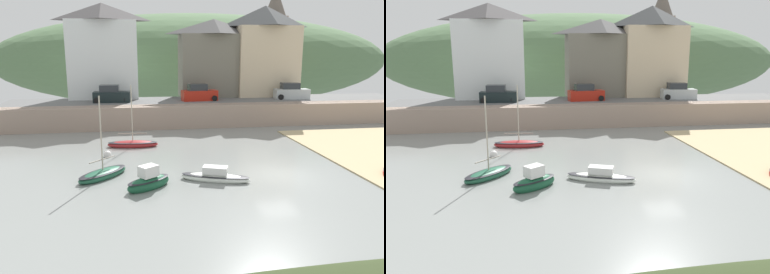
% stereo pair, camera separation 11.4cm
% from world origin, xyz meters
% --- Properties ---
extents(quay_seawall, '(48.00, 9.40, 2.40)m').
position_xyz_m(quay_seawall, '(0.00, 17.50, 1.36)').
color(quay_seawall, gray).
rests_on(quay_seawall, ground).
extents(hillside_backdrop, '(80.00, 44.00, 18.23)m').
position_xyz_m(hillside_backdrop, '(3.46, 55.20, 6.38)').
color(hillside_backdrop, '#54734C').
rests_on(hillside_backdrop, ground).
extents(waterfront_building_left, '(8.45, 5.18, 11.28)m').
position_xyz_m(waterfront_building_left, '(-12.91, 25.20, 8.12)').
color(waterfront_building_left, silver).
rests_on(waterfront_building_left, ground).
extents(waterfront_building_centre, '(8.90, 5.22, 9.61)m').
position_xyz_m(waterfront_building_centre, '(0.82, 25.20, 7.28)').
color(waterfront_building_centre, slate).
rests_on(waterfront_building_centre, ground).
extents(waterfront_building_right, '(8.16, 6.24, 11.32)m').
position_xyz_m(waterfront_building_right, '(7.52, 25.20, 8.15)').
color(waterfront_building_right, beige).
rests_on(waterfront_building_right, ground).
extents(church_with_spire, '(3.00, 3.00, 14.42)m').
position_xyz_m(church_with_spire, '(10.29, 29.20, 9.81)').
color(church_with_spire, tan).
rests_on(church_with_spire, ground).
extents(fishing_boat_green, '(3.08, 2.69, 1.60)m').
position_xyz_m(fishing_boat_green, '(-8.62, -1.34, 0.39)').
color(fishing_boat_green, '#195335').
rests_on(fishing_boat_green, ground).
extents(motorboat_with_cabin, '(4.38, 1.66, 5.41)m').
position_xyz_m(motorboat_with_cabin, '(-9.58, 9.02, 0.24)').
color(motorboat_with_cabin, maroon).
rests_on(motorboat_with_cabin, ground).
extents(dinghy_open_wooden, '(4.48, 2.58, 1.06)m').
position_xyz_m(dinghy_open_wooden, '(-4.45, -0.65, 0.26)').
color(dinghy_open_wooden, white).
rests_on(dinghy_open_wooden, ground).
extents(sailboat_far_left, '(3.61, 3.76, 5.42)m').
position_xyz_m(sailboat_far_left, '(-11.46, 1.08, 0.24)').
color(sailboat_far_left, '#1F583D').
rests_on(sailboat_far_left, ground).
extents(parked_car_near_slipway, '(4.17, 1.87, 1.95)m').
position_xyz_m(parked_car_near_slipway, '(-11.90, 20.70, 3.20)').
color(parked_car_near_slipway, black).
rests_on(parked_car_near_slipway, ground).
extents(parked_car_by_wall, '(4.25, 2.10, 1.95)m').
position_xyz_m(parked_car_by_wall, '(-1.82, 20.70, 3.20)').
color(parked_car_by_wall, '#B52113').
rests_on(parked_car_by_wall, ground).
extents(parked_car_end_of_row, '(4.26, 2.12, 1.95)m').
position_xyz_m(parked_car_end_of_row, '(9.58, 20.70, 3.20)').
color(parked_car_end_of_row, '#B2BABB').
rests_on(parked_car_end_of_row, ground).
extents(mooring_buoy, '(0.61, 0.61, 0.61)m').
position_xyz_m(mooring_buoy, '(-11.51, 6.02, 0.18)').
color(mooring_buoy, silver).
rests_on(mooring_buoy, ground).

